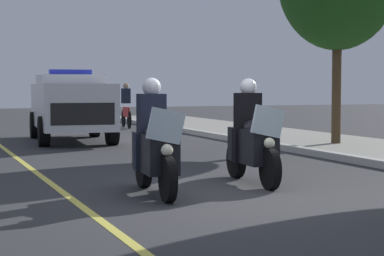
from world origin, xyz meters
TOP-DOWN VIEW (x-y plane):
  - ground_plane at (0.00, 0.00)m, footprint 80.00×80.00m
  - lane_stripe_center at (0.00, -2.22)m, footprint 48.00×0.12m
  - police_motorcycle_lead_left at (-0.44, -0.99)m, footprint 2.14×0.62m
  - police_motorcycle_lead_right at (-0.97, 0.86)m, footprint 2.14×0.62m
  - police_suv at (-10.59, -0.16)m, footprint 5.04×2.38m
  - cyclist_background at (-16.12, 3.05)m, footprint 1.76×0.34m

SIDE VIEW (x-z plane):
  - ground_plane at x=0.00m, z-range 0.00..0.00m
  - lane_stripe_center at x=0.00m, z-range 0.00..0.01m
  - police_motorcycle_lead_left at x=-0.44m, z-range -0.16..1.56m
  - police_motorcycle_lead_right at x=-0.97m, z-range -0.16..1.56m
  - cyclist_background at x=-16.12m, z-range 0.00..1.69m
  - police_suv at x=-10.59m, z-range 0.04..2.09m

